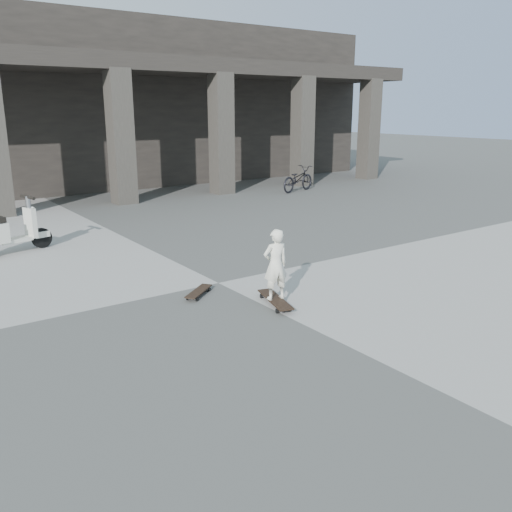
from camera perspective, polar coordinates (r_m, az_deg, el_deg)
ground at (r=9.20m, az=-3.98°, el=-2.85°), size 90.00×90.00×0.00m
colonnade at (r=21.73m, az=-24.08°, el=14.48°), size 28.00×8.82×6.00m
longboard at (r=8.17m, az=2.03°, el=-4.64°), size 0.48×0.99×0.10m
skateboard_spare at (r=8.60m, az=-6.05°, el=-3.76°), size 0.67×0.57×0.08m
child at (r=8.00m, az=2.07°, el=-0.90°), size 0.43×0.31×1.07m
bicycle at (r=19.37m, az=4.42°, el=8.09°), size 1.78×1.03×0.89m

